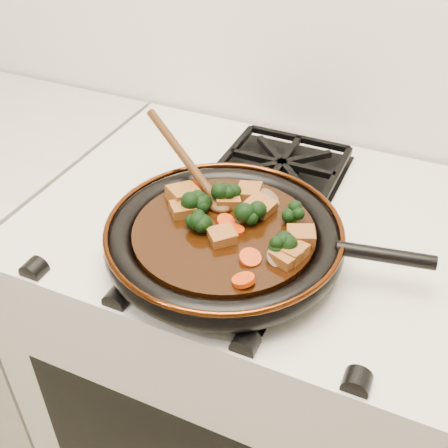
% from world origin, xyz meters
% --- Properties ---
extents(stove, '(0.76, 0.60, 0.90)m').
position_xyz_m(stove, '(0.00, 1.69, 0.45)').
color(stove, silver).
rests_on(stove, ground).
extents(burner_grate_front, '(0.23, 0.23, 0.03)m').
position_xyz_m(burner_grate_front, '(0.00, 1.55, 0.91)').
color(burner_grate_front, black).
rests_on(burner_grate_front, stove).
extents(burner_grate_back, '(0.23, 0.23, 0.03)m').
position_xyz_m(burner_grate_back, '(0.00, 1.83, 0.91)').
color(burner_grate_back, black).
rests_on(burner_grate_back, stove).
extents(skillet, '(0.49, 0.37, 0.05)m').
position_xyz_m(skillet, '(0.00, 1.56, 0.94)').
color(skillet, black).
rests_on(skillet, burner_grate_front).
extents(braising_sauce, '(0.28, 0.28, 0.02)m').
position_xyz_m(braising_sauce, '(0.00, 1.56, 0.95)').
color(braising_sauce, black).
rests_on(braising_sauce, skillet).
extents(tofu_cube_0, '(0.05, 0.05, 0.03)m').
position_xyz_m(tofu_cube_0, '(0.00, 1.65, 0.97)').
color(tofu_cube_0, brown).
rests_on(tofu_cube_0, braising_sauce).
extents(tofu_cube_1, '(0.05, 0.05, 0.02)m').
position_xyz_m(tofu_cube_1, '(0.12, 1.58, 0.97)').
color(tofu_cube_1, brown).
rests_on(tofu_cube_1, braising_sauce).
extents(tofu_cube_2, '(0.05, 0.05, 0.02)m').
position_xyz_m(tofu_cube_2, '(0.01, 1.53, 0.97)').
color(tofu_cube_2, brown).
rests_on(tofu_cube_2, braising_sauce).
extents(tofu_cube_3, '(0.05, 0.05, 0.02)m').
position_xyz_m(tofu_cube_3, '(-0.07, 1.57, 0.97)').
color(tofu_cube_3, brown).
rests_on(tofu_cube_3, braising_sauce).
extents(tofu_cube_4, '(0.05, 0.05, 0.03)m').
position_xyz_m(tofu_cube_4, '(0.03, 1.62, 0.97)').
color(tofu_cube_4, brown).
rests_on(tofu_cube_4, braising_sauce).
extents(tofu_cube_5, '(0.05, 0.05, 0.02)m').
position_xyz_m(tofu_cube_5, '(-0.02, 1.62, 0.97)').
color(tofu_cube_5, brown).
rests_on(tofu_cube_5, braising_sauce).
extents(tofu_cube_6, '(0.05, 0.05, 0.03)m').
position_xyz_m(tofu_cube_6, '(0.11, 1.54, 0.97)').
color(tofu_cube_6, brown).
rests_on(tofu_cube_6, braising_sauce).
extents(tofu_cube_7, '(0.05, 0.05, 0.02)m').
position_xyz_m(tofu_cube_7, '(0.11, 1.53, 0.97)').
color(tofu_cube_7, brown).
rests_on(tofu_cube_7, braising_sauce).
extents(tofu_cube_8, '(0.06, 0.07, 0.03)m').
position_xyz_m(tofu_cube_8, '(-0.09, 1.60, 0.97)').
color(tofu_cube_8, brown).
rests_on(tofu_cube_8, braising_sauce).
extents(broccoli_floret_0, '(0.07, 0.07, 0.06)m').
position_xyz_m(broccoli_floret_0, '(0.03, 1.59, 0.97)').
color(broccoli_floret_0, black).
rests_on(broccoli_floret_0, braising_sauce).
extents(broccoli_floret_1, '(0.08, 0.07, 0.07)m').
position_xyz_m(broccoli_floret_1, '(-0.03, 1.62, 0.97)').
color(broccoli_floret_1, black).
rests_on(broccoli_floret_1, braising_sauce).
extents(broccoli_floret_2, '(0.07, 0.07, 0.06)m').
position_xyz_m(broccoli_floret_2, '(0.09, 1.62, 0.97)').
color(broccoli_floret_2, black).
rests_on(broccoli_floret_2, braising_sauce).
extents(broccoli_floret_3, '(0.07, 0.07, 0.07)m').
position_xyz_m(broccoli_floret_3, '(-0.06, 1.59, 0.97)').
color(broccoli_floret_3, black).
rests_on(broccoli_floret_3, braising_sauce).
extents(broccoli_floret_4, '(0.08, 0.08, 0.06)m').
position_xyz_m(broccoli_floret_4, '(-0.05, 1.59, 0.97)').
color(broccoli_floret_4, black).
rests_on(broccoli_floret_4, braising_sauce).
extents(broccoli_floret_5, '(0.08, 0.08, 0.06)m').
position_xyz_m(broccoli_floret_5, '(-0.04, 1.55, 0.97)').
color(broccoli_floret_5, black).
rests_on(broccoli_floret_5, braising_sauce).
extents(broccoli_floret_6, '(0.08, 0.07, 0.07)m').
position_xyz_m(broccoli_floret_6, '(0.10, 1.55, 0.97)').
color(broccoli_floret_6, black).
rests_on(broccoli_floret_6, braising_sauce).
extents(carrot_coin_0, '(0.03, 0.03, 0.01)m').
position_xyz_m(carrot_coin_0, '(-0.09, 1.64, 0.96)').
color(carrot_coin_0, red).
rests_on(carrot_coin_0, braising_sauce).
extents(carrot_coin_1, '(0.03, 0.03, 0.02)m').
position_xyz_m(carrot_coin_1, '(0.07, 1.47, 0.96)').
color(carrot_coin_1, red).
rests_on(carrot_coin_1, braising_sauce).
extents(carrot_coin_2, '(0.03, 0.03, 0.01)m').
position_xyz_m(carrot_coin_2, '(0.02, 1.56, 0.96)').
color(carrot_coin_2, red).
rests_on(carrot_coin_2, braising_sauce).
extents(carrot_coin_3, '(0.03, 0.03, 0.02)m').
position_xyz_m(carrot_coin_3, '(-0.02, 1.64, 0.96)').
color(carrot_coin_3, red).
rests_on(carrot_coin_3, braising_sauce).
extents(carrot_coin_4, '(0.03, 0.03, 0.02)m').
position_xyz_m(carrot_coin_4, '(-0.00, 1.57, 0.96)').
color(carrot_coin_4, red).
rests_on(carrot_coin_4, braising_sauce).
extents(carrot_coin_5, '(0.03, 0.03, 0.02)m').
position_xyz_m(carrot_coin_5, '(0.06, 1.51, 0.96)').
color(carrot_coin_5, red).
rests_on(carrot_coin_5, braising_sauce).
extents(mushroom_slice_0, '(0.04, 0.04, 0.03)m').
position_xyz_m(mushroom_slice_0, '(-0.08, 1.62, 0.97)').
color(mushroom_slice_0, brown).
rests_on(mushroom_slice_0, braising_sauce).
extents(mushroom_slice_1, '(0.05, 0.05, 0.03)m').
position_xyz_m(mushroom_slice_1, '(0.10, 1.53, 0.97)').
color(mushroom_slice_1, brown).
rests_on(mushroom_slice_1, braising_sauce).
extents(mushroom_slice_2, '(0.05, 0.05, 0.03)m').
position_xyz_m(mushroom_slice_2, '(0.04, 1.66, 0.97)').
color(mushroom_slice_2, brown).
rests_on(mushroom_slice_2, braising_sauce).
extents(wooden_spoon, '(0.14, 0.10, 0.23)m').
position_xyz_m(wooden_spoon, '(-0.09, 1.65, 0.98)').
color(wooden_spoon, '#41230D').
rests_on(wooden_spoon, braising_sauce).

